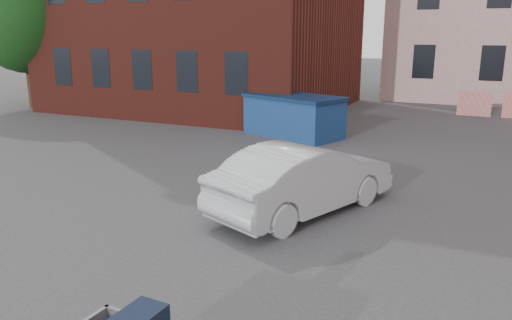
% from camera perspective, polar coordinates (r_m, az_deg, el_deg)
% --- Properties ---
extents(ground, '(120.00, 120.00, 0.00)m').
position_cam_1_polar(ground, '(8.73, 3.23, -8.40)').
color(ground, '#38383A').
rests_on(ground, ground).
extents(far_building, '(6.00, 6.00, 8.00)m').
position_cam_1_polar(far_building, '(37.37, -13.46, 14.99)').
color(far_building, maroon).
rests_on(far_building, ground).
extents(dumpster, '(3.65, 2.74, 1.37)m').
position_cam_1_polar(dumpster, '(16.68, 4.28, 5.09)').
color(dumpster, navy).
rests_on(dumpster, ground).
extents(silver_car, '(2.82, 4.28, 1.33)m').
position_cam_1_polar(silver_car, '(9.60, 5.51, -2.09)').
color(silver_car, '#B5B8BD').
rests_on(silver_car, ground).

